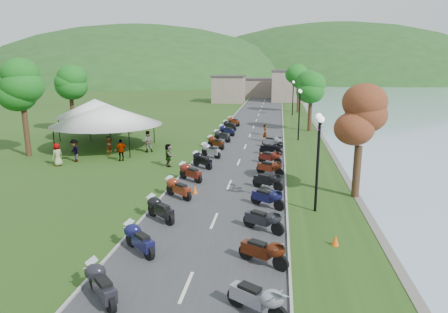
{
  "coord_description": "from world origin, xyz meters",
  "views": [
    {
      "loc": [
        2.96,
        -2.04,
        7.49
      ],
      "look_at": [
        -0.65,
        24.33,
        1.3
      ],
      "focal_mm": 32.0,
      "sensor_mm": 36.0,
      "label": 1
    }
  ],
  "objects_px": {
    "pedestrian_c": "(76,162)",
    "pedestrian_a": "(110,155)",
    "vendor_tent_main": "(107,127)",
    "pedestrian_b": "(148,152)"
  },
  "relations": [
    {
      "from": "vendor_tent_main",
      "to": "pedestrian_a",
      "type": "bearing_deg",
      "value": -64.66
    },
    {
      "from": "vendor_tent_main",
      "to": "pedestrian_a",
      "type": "xyz_separation_m",
      "value": [
        1.24,
        -2.62,
        -2.0
      ]
    },
    {
      "from": "pedestrian_b",
      "to": "vendor_tent_main",
      "type": "bearing_deg",
      "value": -36.96
    },
    {
      "from": "pedestrian_c",
      "to": "pedestrian_a",
      "type": "bearing_deg",
      "value": 95.19
    },
    {
      "from": "pedestrian_b",
      "to": "pedestrian_c",
      "type": "height_order",
      "value": "pedestrian_b"
    },
    {
      "from": "vendor_tent_main",
      "to": "pedestrian_c",
      "type": "bearing_deg",
      "value": -95.65
    },
    {
      "from": "pedestrian_a",
      "to": "pedestrian_c",
      "type": "height_order",
      "value": "pedestrian_c"
    },
    {
      "from": "pedestrian_c",
      "to": "pedestrian_b",
      "type": "bearing_deg",
      "value": 83.48
    },
    {
      "from": "pedestrian_b",
      "to": "pedestrian_c",
      "type": "distance_m",
      "value": 6.15
    },
    {
      "from": "vendor_tent_main",
      "to": "pedestrian_b",
      "type": "distance_m",
      "value": 4.54
    }
  ]
}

